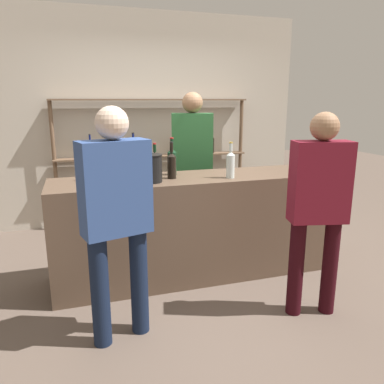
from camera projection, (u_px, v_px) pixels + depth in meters
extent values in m
plane|color=brown|center=(192.00, 273.00, 3.70)|extent=(16.00, 16.00, 0.00)
cube|color=brown|center=(192.00, 227.00, 3.58)|extent=(2.57, 0.64, 0.97)
cube|color=#B2A899|center=(151.00, 120.00, 5.14)|extent=(4.17, 0.12, 2.80)
cylinder|color=brown|center=(55.00, 167.00, 4.74)|extent=(0.05, 0.05, 1.68)
cylinder|color=brown|center=(240.00, 158.00, 5.48)|extent=(0.05, 0.05, 1.68)
cube|color=brown|center=(153.00, 100.00, 4.91)|extent=(2.61, 0.18, 0.02)
cube|color=brown|center=(154.00, 156.00, 5.09)|extent=(2.61, 0.18, 0.02)
cylinder|color=#0F1956|center=(91.00, 151.00, 4.83)|extent=(0.06, 0.06, 0.19)
cone|color=#0F1956|center=(90.00, 142.00, 4.80)|extent=(0.06, 0.06, 0.03)
cylinder|color=#0F1956|center=(90.00, 138.00, 4.79)|extent=(0.02, 0.02, 0.08)
cylinder|color=#232328|center=(90.00, 134.00, 4.78)|extent=(0.03, 0.03, 0.01)
cylinder|color=#0F1956|center=(134.00, 149.00, 4.99)|extent=(0.08, 0.08, 0.19)
cone|color=#0F1956|center=(133.00, 141.00, 4.96)|extent=(0.08, 0.08, 0.04)
cylinder|color=#0F1956|center=(133.00, 136.00, 4.95)|extent=(0.03, 0.03, 0.07)
cylinder|color=black|center=(133.00, 133.00, 4.94)|extent=(0.03, 0.03, 0.01)
cylinder|color=brown|center=(174.00, 147.00, 5.14)|extent=(0.07, 0.07, 0.21)
cone|color=brown|center=(174.00, 138.00, 5.12)|extent=(0.07, 0.07, 0.03)
cylinder|color=brown|center=(174.00, 135.00, 5.10)|extent=(0.03, 0.03, 0.07)
cylinder|color=maroon|center=(174.00, 131.00, 5.09)|extent=(0.03, 0.03, 0.01)
cylinder|color=black|center=(212.00, 146.00, 5.30)|extent=(0.07, 0.07, 0.21)
cone|color=black|center=(212.00, 137.00, 5.27)|extent=(0.07, 0.07, 0.03)
cylinder|color=black|center=(212.00, 133.00, 5.26)|extent=(0.03, 0.03, 0.08)
cylinder|color=maroon|center=(212.00, 130.00, 5.25)|extent=(0.03, 0.03, 0.01)
cylinder|color=silver|center=(230.00, 167.00, 3.39)|extent=(0.08, 0.08, 0.21)
cone|color=silver|center=(231.00, 153.00, 3.36)|extent=(0.08, 0.08, 0.03)
cylinder|color=silver|center=(231.00, 147.00, 3.35)|extent=(0.03, 0.03, 0.07)
cylinder|color=gold|center=(231.00, 143.00, 3.34)|extent=(0.03, 0.03, 0.01)
cylinder|color=black|center=(132.00, 166.00, 3.45)|extent=(0.08, 0.08, 0.20)
cone|color=black|center=(132.00, 153.00, 3.42)|extent=(0.08, 0.08, 0.04)
cylinder|color=black|center=(132.00, 146.00, 3.41)|extent=(0.03, 0.03, 0.09)
cylinder|color=gold|center=(131.00, 140.00, 3.39)|extent=(0.03, 0.03, 0.01)
cylinder|color=black|center=(172.00, 168.00, 3.37)|extent=(0.08, 0.08, 0.20)
cone|color=black|center=(172.00, 155.00, 3.34)|extent=(0.08, 0.08, 0.04)
cylinder|color=black|center=(171.00, 148.00, 3.33)|extent=(0.03, 0.03, 0.08)
cylinder|color=black|center=(171.00, 142.00, 3.31)|extent=(0.03, 0.03, 0.01)
cylinder|color=brown|center=(102.00, 169.00, 3.26)|extent=(0.08, 0.08, 0.22)
cone|color=brown|center=(101.00, 154.00, 3.23)|extent=(0.08, 0.08, 0.04)
cylinder|color=brown|center=(101.00, 147.00, 3.21)|extent=(0.03, 0.03, 0.09)
cylinder|color=gold|center=(100.00, 140.00, 3.20)|extent=(0.03, 0.03, 0.01)
cylinder|color=black|center=(172.00, 164.00, 3.54)|extent=(0.08, 0.08, 0.21)
cone|color=black|center=(172.00, 150.00, 3.50)|extent=(0.08, 0.08, 0.04)
cylinder|color=black|center=(172.00, 144.00, 3.49)|extent=(0.03, 0.03, 0.09)
cylinder|color=maroon|center=(172.00, 138.00, 3.48)|extent=(0.03, 0.03, 0.01)
cylinder|color=black|center=(155.00, 165.00, 3.54)|extent=(0.08, 0.08, 0.18)
cone|color=black|center=(155.00, 154.00, 3.52)|extent=(0.08, 0.08, 0.04)
cylinder|color=black|center=(155.00, 148.00, 3.50)|extent=(0.03, 0.03, 0.07)
cylinder|color=maroon|center=(154.00, 144.00, 3.49)|extent=(0.03, 0.03, 0.01)
cylinder|color=silver|center=(128.00, 178.00, 3.38)|extent=(0.06, 0.06, 0.00)
cylinder|color=silver|center=(128.00, 173.00, 3.37)|extent=(0.01, 0.01, 0.09)
cone|color=silver|center=(127.00, 164.00, 3.35)|extent=(0.07, 0.07, 0.08)
cylinder|color=black|center=(151.00, 169.00, 3.21)|extent=(0.19, 0.19, 0.23)
cylinder|color=black|center=(151.00, 155.00, 3.18)|extent=(0.20, 0.20, 0.01)
cylinder|color=black|center=(330.00, 267.00, 2.95)|extent=(0.12, 0.12, 0.77)
cylinder|color=black|center=(296.00, 268.00, 2.93)|extent=(0.12, 0.12, 0.77)
cube|color=maroon|center=(320.00, 182.00, 2.77)|extent=(0.46, 0.28, 0.61)
sphere|color=#936B4C|center=(325.00, 126.00, 2.68)|extent=(0.21, 0.21, 0.21)
cylinder|color=black|center=(180.00, 208.00, 4.44)|extent=(0.13, 0.13, 0.85)
cylinder|color=black|center=(205.00, 208.00, 4.43)|extent=(0.13, 0.13, 0.85)
cube|color=#2D6B38|center=(192.00, 143.00, 4.25)|extent=(0.50, 0.33, 0.67)
sphere|color=#936B4C|center=(192.00, 103.00, 4.14)|extent=(0.23, 0.23, 0.23)
cylinder|color=#121C33|center=(139.00, 281.00, 2.69)|extent=(0.13, 0.13, 0.79)
cylinder|color=#121C33|center=(100.00, 292.00, 2.54)|extent=(0.13, 0.13, 0.79)
cube|color=navy|center=(115.00, 188.00, 2.45)|extent=(0.49, 0.31, 0.63)
sphere|color=beige|center=(112.00, 123.00, 2.35)|extent=(0.21, 0.21, 0.21)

